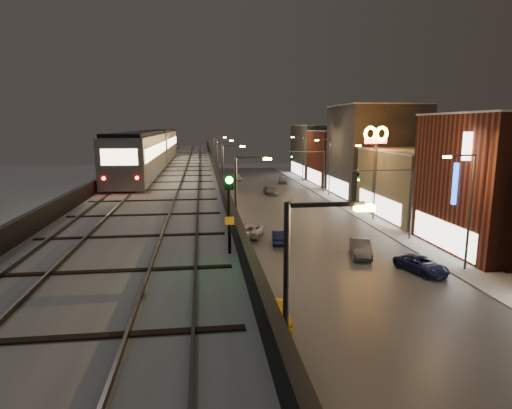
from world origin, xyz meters
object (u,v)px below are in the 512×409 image
car_near_white (279,237)px  subway_train (152,148)px  car_onc_silver (361,249)px  car_mid_silver (251,231)px  car_onc_white (271,191)px  car_onc_dark (421,265)px  rail_signal (229,198)px  car_taxi (276,312)px  car_onc_red (283,180)px  car_far_white (234,177)px  sign_citgo (476,164)px

car_near_white → subway_train: bearing=-32.7°
subway_train → car_onc_silver: size_ratio=8.97×
car_mid_silver → car_onc_white: car_onc_white is taller
car_onc_silver → car_onc_dark: (3.10, -4.48, -0.12)m
rail_signal → car_mid_silver: bearing=81.8°
subway_train → car_taxi: subway_train is taller
car_near_white → car_onc_red: bearing=-94.0°
subway_train → car_onc_white: (16.47, 18.40, -7.89)m
car_taxi → car_far_white: car_far_white is taller
car_near_white → car_far_white: car_far_white is taller
car_taxi → car_onc_dark: bearing=-145.8°
rail_signal → sign_citgo: 26.67m
rail_signal → car_far_white: rail_signal is taller
car_onc_silver → car_onc_white: size_ratio=0.98×
car_onc_white → car_onc_red: bearing=68.2°
subway_train → car_onc_red: (21.02, 31.52, -7.83)m
car_onc_silver → car_onc_red: size_ratio=1.05×
car_mid_silver → car_onc_dark: car_mid_silver is taller
rail_signal → car_onc_silver: size_ratio=0.64×
car_far_white → car_onc_dark: car_far_white is taller
subway_train → car_near_white: 18.27m
rail_signal → car_far_white: size_ratio=0.66×
car_near_white → car_onc_white: 29.23m
rail_signal → car_onc_silver: (12.36, 19.24, -7.88)m
car_onc_white → car_onc_dark: bearing=-84.7°
car_mid_silver → car_onc_dark: (11.56, -12.39, -0.02)m
car_mid_silver → car_onc_white: bearing=-84.1°
car_onc_white → rail_signal: bearing=-103.4°
car_onc_red → sign_citgo: 50.38m
car_taxi → car_near_white: (3.15, 16.44, -0.05)m
car_mid_silver → car_onc_white: size_ratio=1.01×
car_near_white → car_onc_dark: car_near_white is taller
car_taxi → car_onc_red: 59.67m
subway_train → car_far_white: (12.01, 36.85, -7.82)m
car_far_white → car_onc_silver: (6.74, -52.49, -0.00)m
subway_train → car_onc_silver: (18.76, -15.64, -7.82)m
car_onc_white → car_onc_red: size_ratio=1.08×
car_taxi → car_mid_silver: 19.30m
car_near_white → sign_citgo: 17.80m
subway_train → car_onc_dark: 30.75m
car_near_white → car_onc_red: size_ratio=0.90×
car_mid_silver → car_onc_white: (6.17, 26.13, 0.02)m
car_taxi → car_mid_silver: size_ratio=0.87×
rail_signal → car_near_white: rail_signal is taller
subway_train → car_near_white: subway_train is taller
car_onc_red → sign_citgo: bearing=-73.2°
car_onc_silver → sign_citgo: 11.27m
subway_train → car_taxi: 29.69m
sign_citgo → subway_train: bearing=146.4°
car_onc_silver → sign_citgo: (8.24, -2.32, 7.33)m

